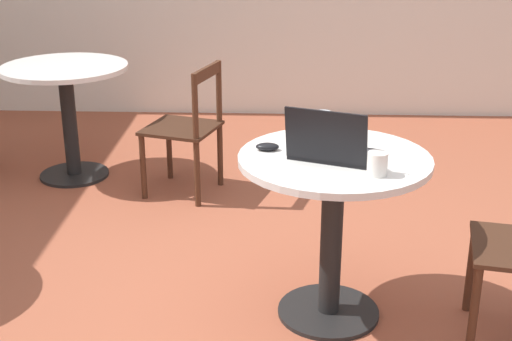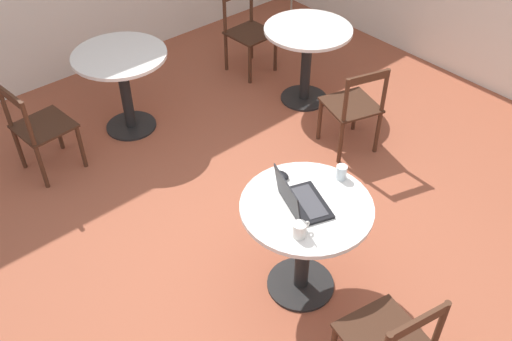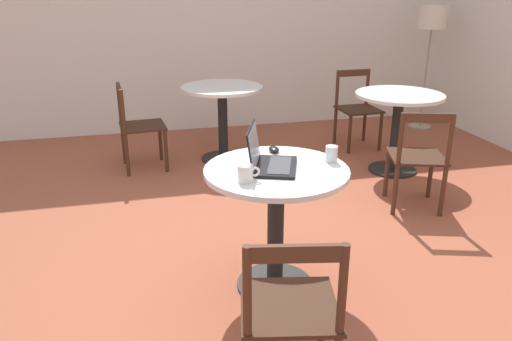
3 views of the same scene
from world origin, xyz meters
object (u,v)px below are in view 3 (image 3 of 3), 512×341
Objects in this scene: chair_far_left at (138,127)px; drinking_glass at (331,154)px; floor_lamp at (432,24)px; mouse at (274,149)px; cafe_table_mid at (398,114)px; mug at (246,173)px; chair_mid_front at (418,159)px; chair_near_front at (290,313)px; cafe_table_far at (222,106)px; chair_mid_back at (357,109)px; laptop at (269,160)px; cafe_table_near at (276,201)px.

drinking_glass is at bearing -64.43° from chair_far_left.
floor_lamp reaches higher than mouse.
mug is (-1.85, -1.77, 0.24)m from cafe_table_mid.
chair_near_front is at bearing -133.70° from chair_mid_front.
mouse is at bearing -91.09° from cafe_table_far.
chair_far_left is at bearing -168.90° from floor_lamp.
cafe_table_far is at bearing 154.99° from cafe_table_mid.
drinking_glass is at bearing -117.87° from chair_mid_back.
chair_near_front and chair_far_left have the same top height.
drinking_glass is (-1.05, -0.78, 0.38)m from chair_mid_front.
chair_far_left is at bearing 111.86° from mouse.
floor_lamp reaches higher than laptop.
cafe_table_mid is 0.98× the size of chair_far_left.
chair_mid_back is 1.00× the size of chair_mid_front.
mug is (-1.60, -0.96, 0.38)m from chair_mid_front.
chair_near_front is at bearing -94.85° from cafe_table_far.
chair_mid_back is at bearing 4.15° from chair_far_left.
cafe_table_mid is 6.87× the size of mug.
chair_mid_front is 7.00× the size of mug.
cafe_table_near is 0.35m from mug.
chair_far_left is (-0.57, 3.08, 0.00)m from chair_near_front.
chair_mid_back is 0.56× the size of floor_lamp.
cafe_table_far is 2.77m from floor_lamp.
drinking_glass reaches higher than chair_far_left.
chair_near_front is 7.00× the size of mug.
chair_mid_back is 1.64m from chair_mid_front.
chair_near_front is at bearing -118.57° from chair_mid_back.
chair_near_front is 3.13m from chair_far_left.
cafe_table_near is 0.84m from chair_near_front.
chair_mid_back is at bearing 3.55° from cafe_table_far.
chair_mid_front and chair_far_left have the same top height.
drinking_glass is at bearing -143.60° from chair_mid_front.
laptop reaches higher than drinking_glass.
laptop is 4.02× the size of mouse.
cafe_table_mid is 3.04m from chair_near_front.
mug is (-0.27, -0.43, 0.03)m from mouse.
laptop is (-1.43, -0.79, 0.38)m from chair_mid_front.
chair_near_front and chair_mid_back have the same top height.
cafe_table_far is 2.33m from drinking_glass.
chair_far_left is 2.17m from mouse.
cafe_table_far is 0.55× the size of floor_lamp.
floor_lamp reaches higher than cafe_table_far.
drinking_glass is at bearing 2.21° from laptop.
chair_mid_front is 8.25× the size of mouse.
mouse is at bearing -68.14° from chair_far_left.
cafe_table_far is 1.51m from chair_mid_back.
mouse is (-1.54, -2.15, 0.35)m from chair_mid_back.
cafe_table_near is 0.98× the size of chair_mid_back.
laptop is 0.28m from mouse.
chair_mid_back is at bearing 54.40° from mouse.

